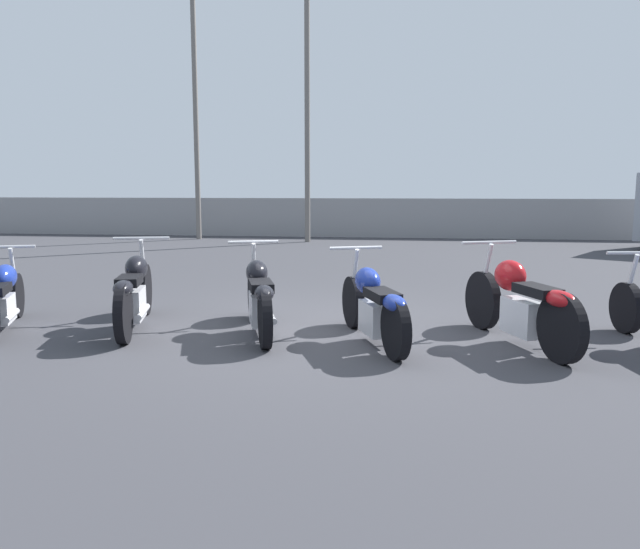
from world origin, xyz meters
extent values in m
plane|color=#38383D|center=(0.00, 0.00, 0.00)|extent=(60.00, 60.00, 0.00)
cube|color=gray|center=(0.00, 13.36, 0.64)|extent=(40.00, 0.04, 1.27)
cylinder|color=slate|center=(-1.90, 11.51, 3.67)|extent=(0.16, 0.16, 7.33)
cylinder|color=slate|center=(-5.47, 12.06, 3.75)|extent=(0.16, 0.16, 7.49)
cylinder|color=black|center=(-3.94, 0.25, 0.28)|extent=(0.31, 0.56, 0.57)
cube|color=silver|center=(-3.64, -0.46, 0.26)|extent=(0.38, 0.54, 0.31)
ellipsoid|color=navy|center=(-3.73, -0.24, 0.60)|extent=(0.44, 0.58, 0.30)
cylinder|color=silver|center=(-3.90, 0.16, 0.92)|extent=(0.53, 0.25, 0.04)
cylinder|color=silver|center=(-3.92, 0.20, 0.60)|extent=(0.14, 0.24, 0.62)
cylinder|color=silver|center=(-3.48, -0.54, 0.20)|extent=(0.29, 0.56, 0.07)
cylinder|color=black|center=(-2.38, 0.65, 0.33)|extent=(0.27, 0.66, 0.66)
cylinder|color=black|center=(-1.98, -0.85, 0.33)|extent=(0.27, 0.66, 0.66)
cube|color=silver|center=(-2.16, -0.18, 0.30)|extent=(0.34, 0.59, 0.36)
ellipsoid|color=black|center=(-2.23, 0.08, 0.69)|extent=(0.37, 0.54, 0.30)
cube|color=black|center=(-2.09, -0.43, 0.61)|extent=(0.36, 0.54, 0.10)
ellipsoid|color=black|center=(-1.99, -0.80, 0.59)|extent=(0.31, 0.48, 0.16)
cylinder|color=silver|center=(-2.36, 0.55, 1.01)|extent=(0.68, 0.22, 0.04)
cylinder|color=silver|center=(-2.37, 0.60, 0.67)|extent=(0.12, 0.26, 0.66)
cylinder|color=silver|center=(-2.01, -0.29, 0.23)|extent=(0.24, 0.67, 0.07)
cylinder|color=black|center=(-0.90, 0.54, 0.32)|extent=(0.30, 0.64, 0.64)
cylinder|color=black|center=(-0.45, -0.85, 0.32)|extent=(0.30, 0.64, 0.64)
cube|color=silver|center=(-0.65, -0.22, 0.29)|extent=(0.35, 0.56, 0.35)
ellipsoid|color=black|center=(-0.73, 0.01, 0.67)|extent=(0.38, 0.52, 0.29)
cube|color=black|center=(-0.58, -0.46, 0.59)|extent=(0.39, 0.57, 0.10)
ellipsoid|color=black|center=(-0.46, -0.80, 0.57)|extent=(0.33, 0.48, 0.16)
cylinder|color=silver|center=(-0.87, 0.45, 0.99)|extent=(0.59, 0.23, 0.04)
cylinder|color=silver|center=(-0.89, 0.49, 0.65)|extent=(0.13, 0.26, 0.65)
cylinder|color=silver|center=(-0.49, -0.32, 0.22)|extent=(0.24, 0.55, 0.07)
cylinder|color=black|center=(0.37, 0.25, 0.31)|extent=(0.31, 0.61, 0.61)
cylinder|color=black|center=(0.89, -1.09, 0.31)|extent=(0.31, 0.61, 0.61)
cube|color=silver|center=(0.66, -0.49, 0.27)|extent=(0.37, 0.56, 0.34)
ellipsoid|color=navy|center=(0.57, -0.26, 0.64)|extent=(0.41, 0.55, 0.30)
cube|color=black|center=(0.75, -0.72, 0.57)|extent=(0.43, 0.61, 0.10)
ellipsoid|color=navy|center=(0.88, -1.05, 0.55)|extent=(0.34, 0.48, 0.16)
cylinder|color=silver|center=(0.41, 0.16, 0.96)|extent=(0.60, 0.26, 0.04)
cylinder|color=silver|center=(0.39, 0.20, 0.63)|extent=(0.14, 0.25, 0.64)
cylinder|color=silver|center=(0.82, -0.58, 0.21)|extent=(0.33, 0.72, 0.07)
cylinder|color=black|center=(1.89, 0.39, 0.34)|extent=(0.35, 0.67, 0.68)
cylinder|color=black|center=(2.45, -1.00, 0.34)|extent=(0.35, 0.67, 0.68)
cube|color=silver|center=(2.20, -0.38, 0.31)|extent=(0.39, 0.58, 0.37)
ellipsoid|color=#AD1419|center=(2.10, -0.14, 0.71)|extent=(0.43, 0.52, 0.33)
cube|color=black|center=(2.29, -0.61, 0.63)|extent=(0.43, 0.61, 0.10)
ellipsoid|color=#AD1419|center=(2.43, -0.96, 0.61)|extent=(0.35, 0.48, 0.16)
cylinder|color=silver|center=(1.93, 0.30, 1.03)|extent=(0.64, 0.29, 0.04)
cylinder|color=silver|center=(1.91, 0.34, 0.68)|extent=(0.14, 0.26, 0.67)
cylinder|color=silver|center=(2.36, -0.47, 0.24)|extent=(0.32, 0.66, 0.07)
cylinder|color=black|center=(3.49, 0.38, 0.29)|extent=(0.21, 0.59, 0.58)
cylinder|color=silver|center=(3.51, 0.28, 0.93)|extent=(0.64, 0.16, 0.04)
cylinder|color=silver|center=(3.50, 0.33, 0.61)|extent=(0.10, 0.25, 0.63)
camera|label=1|loc=(0.95, -7.00, 1.67)|focal=35.00mm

